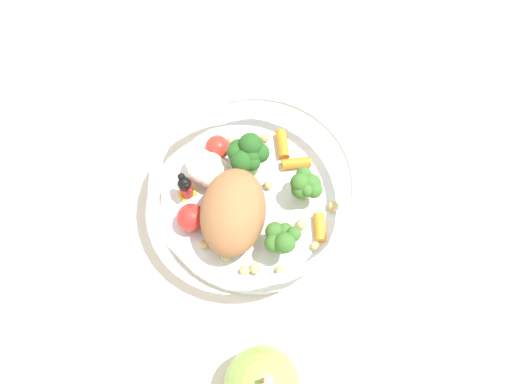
# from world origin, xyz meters

# --- Properties ---
(ground_plane) EXTENTS (2.40, 2.40, 0.00)m
(ground_plane) POSITION_xyz_m (0.00, 0.00, 0.00)
(ground_plane) COLOR silver
(food_container) EXTENTS (0.21, 0.21, 0.07)m
(food_container) POSITION_xyz_m (-0.01, -0.00, 0.03)
(food_container) COLOR white
(food_container) RESTS_ON ground_plane
(loose_apple) EXTENTS (0.07, 0.07, 0.08)m
(loose_apple) POSITION_xyz_m (-0.01, -0.19, 0.03)
(loose_apple) COLOR #8CB74C
(loose_apple) RESTS_ON ground_plane
(folded_napkin) EXTENTS (0.13, 0.16, 0.01)m
(folded_napkin) POSITION_xyz_m (-0.05, 0.23, 0.00)
(folded_napkin) COLOR white
(folded_napkin) RESTS_ON ground_plane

